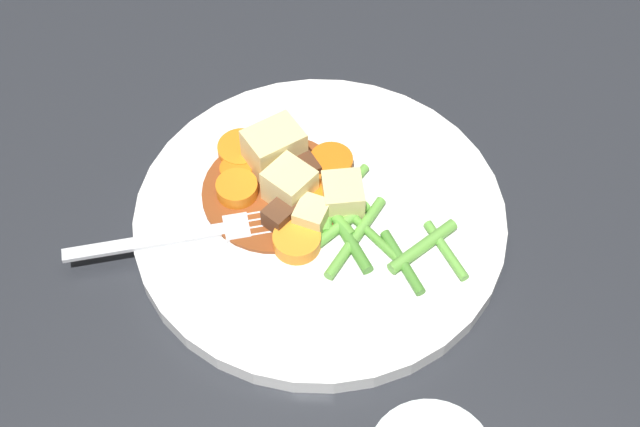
# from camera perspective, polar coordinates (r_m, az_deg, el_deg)

# --- Properties ---
(ground_plane) EXTENTS (3.00, 3.00, 0.00)m
(ground_plane) POSITION_cam_1_polar(r_m,az_deg,el_deg) (0.69, 0.00, -0.72)
(ground_plane) COLOR #26282D
(dinner_plate) EXTENTS (0.27, 0.27, 0.01)m
(dinner_plate) POSITION_cam_1_polar(r_m,az_deg,el_deg) (0.68, 0.00, -0.36)
(dinner_plate) COLOR white
(dinner_plate) RESTS_ON ground_plane
(stew_sauce) EXTENTS (0.11, 0.11, 0.00)m
(stew_sauce) POSITION_cam_1_polar(r_m,az_deg,el_deg) (0.69, -2.61, 1.47)
(stew_sauce) COLOR brown
(stew_sauce) RESTS_ON dinner_plate
(carrot_slice_0) EXTENTS (0.05, 0.05, 0.01)m
(carrot_slice_0) POSITION_cam_1_polar(r_m,az_deg,el_deg) (0.70, 0.69, 3.04)
(carrot_slice_0) COLOR orange
(carrot_slice_0) RESTS_ON dinner_plate
(carrot_slice_1) EXTENTS (0.04, 0.04, 0.01)m
(carrot_slice_1) POSITION_cam_1_polar(r_m,az_deg,el_deg) (0.68, -0.20, 1.26)
(carrot_slice_1) COLOR orange
(carrot_slice_1) RESTS_ON dinner_plate
(carrot_slice_2) EXTENTS (0.03, 0.03, 0.01)m
(carrot_slice_2) POSITION_cam_1_polar(r_m,az_deg,el_deg) (0.69, -5.09, 1.45)
(carrot_slice_2) COLOR orange
(carrot_slice_2) RESTS_ON dinner_plate
(carrot_slice_3) EXTENTS (0.05, 0.05, 0.01)m
(carrot_slice_3) POSITION_cam_1_polar(r_m,az_deg,el_deg) (0.71, -4.84, 3.90)
(carrot_slice_3) COLOR orange
(carrot_slice_3) RESTS_ON dinner_plate
(carrot_slice_4) EXTENTS (0.04, 0.04, 0.01)m
(carrot_slice_4) POSITION_cam_1_polar(r_m,az_deg,el_deg) (0.66, -1.79, -1.51)
(carrot_slice_4) COLOR orange
(carrot_slice_4) RESTS_ON dinner_plate
(carrot_slice_5) EXTENTS (0.03, 0.03, 0.01)m
(carrot_slice_5) POSITION_cam_1_polar(r_m,az_deg,el_deg) (0.70, -5.10, 2.64)
(carrot_slice_5) COLOR orange
(carrot_slice_5) RESTS_ON dinner_plate
(potato_chunk_0) EXTENTS (0.04, 0.03, 0.03)m
(potato_chunk_0) POSITION_cam_1_polar(r_m,az_deg,el_deg) (0.68, -1.77, 1.79)
(potato_chunk_0) COLOR #EAD68C
(potato_chunk_0) RESTS_ON dinner_plate
(potato_chunk_1) EXTENTS (0.02, 0.03, 0.02)m
(potato_chunk_1) POSITION_cam_1_polar(r_m,az_deg,el_deg) (0.66, -0.36, -0.22)
(potato_chunk_1) COLOR #EAD68C
(potato_chunk_1) RESTS_ON dinner_plate
(potato_chunk_2) EXTENTS (0.05, 0.05, 0.04)m
(potato_chunk_2) POSITION_cam_1_polar(r_m,az_deg,el_deg) (0.69, -2.81, 3.93)
(potato_chunk_2) COLOR #EAD68C
(potato_chunk_2) RESTS_ON dinner_plate
(potato_chunk_3) EXTENTS (0.04, 0.04, 0.02)m
(potato_chunk_3) POSITION_cam_1_polar(r_m,az_deg,el_deg) (0.67, 1.40, 1.13)
(potato_chunk_3) COLOR #EAD68C
(potato_chunk_3) RESTS_ON dinner_plate
(meat_chunk_0) EXTENTS (0.03, 0.03, 0.02)m
(meat_chunk_0) POSITION_cam_1_polar(r_m,az_deg,el_deg) (0.69, -1.03, 2.54)
(meat_chunk_0) COLOR #4C2B19
(meat_chunk_0) RESTS_ON dinner_plate
(meat_chunk_1) EXTENTS (0.02, 0.03, 0.02)m
(meat_chunk_1) POSITION_cam_1_polar(r_m,az_deg,el_deg) (0.67, -2.41, -0.15)
(meat_chunk_1) COLOR #56331E
(meat_chunk_1) RESTS_ON dinner_plate
(green_bean_0) EXTENTS (0.03, 0.06, 0.01)m
(green_bean_0) POSITION_cam_1_polar(r_m,az_deg,el_deg) (0.66, 6.29, -2.01)
(green_bean_0) COLOR #66AD42
(green_bean_0) RESTS_ON dinner_plate
(green_bean_1) EXTENTS (0.01, 0.06, 0.01)m
(green_bean_1) POSITION_cam_1_polar(r_m,az_deg,el_deg) (0.69, 1.51, 1.36)
(green_bean_1) COLOR #66AD42
(green_bean_1) RESTS_ON dinner_plate
(green_bean_2) EXTENTS (0.05, 0.04, 0.01)m
(green_bean_2) POSITION_cam_1_polar(r_m,az_deg,el_deg) (0.66, 1.95, -1.82)
(green_bean_2) COLOR #4C8E33
(green_bean_2) RESTS_ON dinner_plate
(green_bean_3) EXTENTS (0.07, 0.03, 0.01)m
(green_bean_3) POSITION_cam_1_polar(r_m,az_deg,el_deg) (0.67, 3.30, -1.26)
(green_bean_3) COLOR #599E38
(green_bean_3) RESTS_ON dinner_plate
(green_bean_4) EXTENTS (0.07, 0.04, 0.01)m
(green_bean_4) POSITION_cam_1_polar(r_m,az_deg,el_deg) (0.68, 0.30, 0.61)
(green_bean_4) COLOR #599E38
(green_bean_4) RESTS_ON dinner_plate
(green_bean_5) EXTENTS (0.05, 0.04, 0.01)m
(green_bean_5) POSITION_cam_1_polar(r_m,az_deg,el_deg) (0.65, 5.06, -2.99)
(green_bean_5) COLOR #4C8E33
(green_bean_5) RESTS_ON dinner_plate
(green_bean_6) EXTENTS (0.03, 0.07, 0.01)m
(green_bean_6) POSITION_cam_1_polar(r_m,az_deg,el_deg) (0.67, 0.81, -1.10)
(green_bean_6) COLOR #66AD42
(green_bean_6) RESTS_ON dinner_plate
(green_bean_7) EXTENTS (0.04, 0.05, 0.01)m
(green_bean_7) POSITION_cam_1_polar(r_m,az_deg,el_deg) (0.68, 0.52, 0.63)
(green_bean_7) COLOR #66AD42
(green_bean_7) RESTS_ON dinner_plate
(green_bean_8) EXTENTS (0.05, 0.03, 0.01)m
(green_bean_8) POSITION_cam_1_polar(r_m,az_deg,el_deg) (0.66, 7.70, -2.25)
(green_bean_8) COLOR #66AD42
(green_bean_8) RESTS_ON dinner_plate
(green_bean_9) EXTENTS (0.01, 0.08, 0.01)m
(green_bean_9) POSITION_cam_1_polar(r_m,az_deg,el_deg) (0.66, 2.18, -1.47)
(green_bean_9) COLOR #66AD42
(green_bean_9) RESTS_ON dinner_plate
(fork) EXTENTS (0.14, 0.13, 0.00)m
(fork) POSITION_cam_1_polar(r_m,az_deg,el_deg) (0.67, -7.66, -1.27)
(fork) COLOR silver
(fork) RESTS_ON dinner_plate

